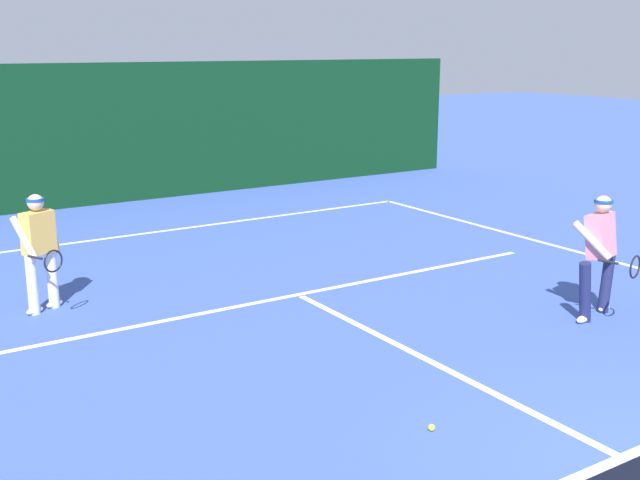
# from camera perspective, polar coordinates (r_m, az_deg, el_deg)

# --- Properties ---
(court_line_baseline_far) EXTENTS (10.62, 0.10, 0.01)m
(court_line_baseline_far) POSITION_cam_1_polar(r_m,az_deg,el_deg) (15.41, -10.84, 0.72)
(court_line_baseline_far) COLOR white
(court_line_baseline_far) RESTS_ON ground_plane
(court_line_service) EXTENTS (8.65, 0.10, 0.01)m
(court_line_service) POSITION_cam_1_polar(r_m,az_deg,el_deg) (11.26, -1.60, -3.98)
(court_line_service) COLOR white
(court_line_service) RESTS_ON ground_plane
(court_line_centre) EXTENTS (0.10, 6.40, 0.01)m
(court_line_centre) POSITION_cam_1_polar(r_m,az_deg,el_deg) (8.79, 9.74, -9.52)
(court_line_centre) COLOR white
(court_line_centre) RESTS_ON ground_plane
(player_near) EXTENTS (0.90, 0.91, 1.63)m
(player_near) POSITION_cam_1_polar(r_m,az_deg,el_deg) (10.73, 19.66, -0.78)
(player_near) COLOR #1E234C
(player_near) RESTS_ON ground_plane
(player_far) EXTENTS (0.66, 0.92, 1.59)m
(player_far) POSITION_cam_1_polar(r_m,az_deg,el_deg) (11.00, -19.70, -0.53)
(player_far) COLOR silver
(player_far) RESTS_ON ground_plane
(tennis_ball) EXTENTS (0.07, 0.07, 0.07)m
(tennis_ball) POSITION_cam_1_polar(r_m,az_deg,el_deg) (7.54, 8.11, -13.35)
(tennis_ball) COLOR #D1E033
(tennis_ball) RESTS_ON ground_plane
(back_fence_windscreen) EXTENTS (19.00, 0.12, 3.10)m
(back_fence_windscreen) POSITION_cam_1_polar(r_m,az_deg,el_deg) (18.16, -14.95, 7.45)
(back_fence_windscreen) COLOR black
(back_fence_windscreen) RESTS_ON ground_plane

